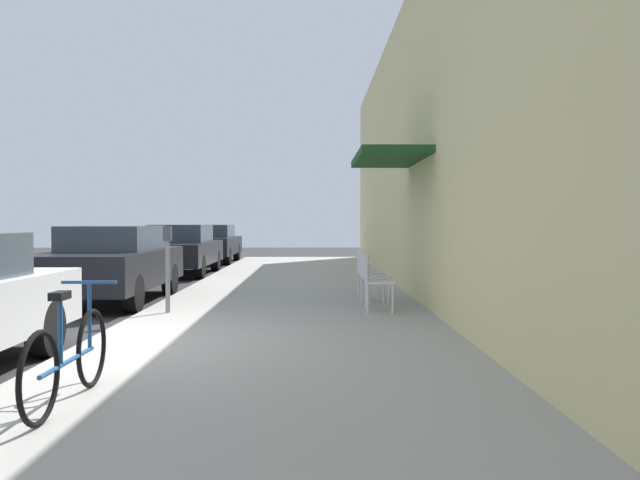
{
  "coord_description": "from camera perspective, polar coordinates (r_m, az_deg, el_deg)",
  "views": [
    {
      "loc": [
        2.69,
        -7.44,
        1.52
      ],
      "look_at": [
        2.8,
        4.32,
        1.18
      ],
      "focal_mm": 36.51,
      "sensor_mm": 36.0,
      "label": 1
    }
  ],
  "objects": [
    {
      "name": "cafe_chair_1",
      "position": [
        10.88,
        4.43,
        -3.06
      ],
      "size": [
        0.48,
        0.48,
        0.87
      ],
      "color": "silver",
      "rests_on": "sidewalk_slab"
    },
    {
      "name": "building_facade",
      "position": [
        9.76,
        11.22,
        10.22
      ],
      "size": [
        1.4,
        32.0,
        5.96
      ],
      "color": "beige",
      "rests_on": "ground_plane"
    },
    {
      "name": "parked_car_1",
      "position": [
        12.76,
        -17.81,
        -1.91
      ],
      "size": [
        1.8,
        4.4,
        1.43
      ],
      "color": "black",
      "rests_on": "ground_plane"
    },
    {
      "name": "bicycle_0",
      "position": [
        5.39,
        -21.18,
        -9.57
      ],
      "size": [
        0.46,
        1.71,
        0.9
      ],
      "color": "black",
      "rests_on": "sidewalk_slab"
    },
    {
      "name": "parked_car_2",
      "position": [
        18.84,
        -12.13,
        -0.77
      ],
      "size": [
        1.8,
        4.4,
        1.42
      ],
      "color": "black",
      "rests_on": "ground_plane"
    },
    {
      "name": "parked_car_3",
      "position": [
        24.14,
        -9.56,
        -0.25
      ],
      "size": [
        1.8,
        4.4,
        1.39
      ],
      "color": "black",
      "rests_on": "ground_plane"
    },
    {
      "name": "cafe_chair_0",
      "position": [
        10.03,
        4.86,
        -3.47
      ],
      "size": [
        0.49,
        0.49,
        0.87
      ],
      "color": "silver",
      "rests_on": "sidewalk_slab"
    },
    {
      "name": "cafe_chair_2",
      "position": [
        11.71,
        4.08,
        -2.73
      ],
      "size": [
        0.46,
        0.46,
        0.87
      ],
      "color": "silver",
      "rests_on": "sidewalk_slab"
    },
    {
      "name": "sidewalk_slab",
      "position": [
        9.56,
        -3.18,
        -7.12
      ],
      "size": [
        4.5,
        32.0,
        0.12
      ],
      "primitive_type": "cube",
      "color": "#9E9B93",
      "rests_on": "ground_plane"
    },
    {
      "name": "ground_plane",
      "position": [
        8.05,
        -20.31,
        -9.32
      ],
      "size": [
        60.0,
        60.0,
        0.0
      ],
      "primitive_type": "plane",
      "color": "#2D2D30"
    },
    {
      "name": "parking_meter",
      "position": [
        10.2,
        -13.21,
        -1.94
      ],
      "size": [
        0.12,
        0.1,
        1.32
      ],
      "color": "slate",
      "rests_on": "sidewalk_slab"
    }
  ]
}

